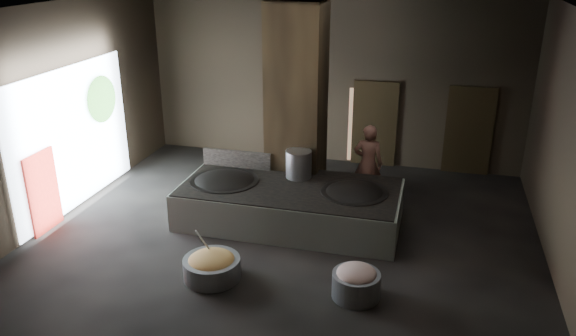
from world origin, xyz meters
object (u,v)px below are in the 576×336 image
(wok_left, at_px, (225,184))
(meat_basin, at_px, (356,285))
(wok_right, at_px, (354,196))
(stock_pot, at_px, (299,164))
(cook, at_px, (368,164))
(hearth_platform, at_px, (290,205))
(veg_basin, at_px, (212,268))

(wok_left, relative_size, meat_basin, 1.79)
(wok_right, distance_m, stock_pot, 1.44)
(cook, bearing_deg, meat_basin, 96.54)
(cook, bearing_deg, hearth_platform, 47.99)
(wok_right, distance_m, veg_basin, 3.36)
(wok_right, relative_size, stock_pot, 2.25)
(cook, height_order, veg_basin, cook)
(veg_basin, height_order, meat_basin, meat_basin)
(hearth_platform, distance_m, cook, 2.15)
(stock_pot, bearing_deg, cook, 34.63)
(hearth_platform, height_order, veg_basin, hearth_platform)
(stock_pot, bearing_deg, wok_right, -21.04)
(wok_right, height_order, veg_basin, wok_right)
(wok_right, distance_m, cook, 1.47)
(wok_left, bearing_deg, wok_right, 2.05)
(wok_right, relative_size, veg_basin, 1.33)
(meat_basin, bearing_deg, cook, 94.89)
(hearth_platform, bearing_deg, wok_right, 2.10)
(wok_left, height_order, veg_basin, wok_left)
(wok_left, distance_m, veg_basin, 2.58)
(wok_left, bearing_deg, veg_basin, -74.75)
(wok_left, bearing_deg, meat_basin, -36.13)
(cook, height_order, meat_basin, cook)
(hearth_platform, distance_m, meat_basin, 3.00)
(wok_right, xyz_separation_m, meat_basin, (0.43, -2.46, -0.53))
(stock_pot, relative_size, meat_basin, 0.74)
(stock_pot, xyz_separation_m, cook, (1.39, 0.96, -0.21))
(hearth_platform, xyz_separation_m, stock_pot, (0.05, 0.55, 0.73))
(hearth_platform, distance_m, wok_left, 1.49)
(hearth_platform, relative_size, veg_basin, 4.53)
(cook, bearing_deg, veg_basin, 62.46)
(stock_pot, distance_m, meat_basin, 3.54)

